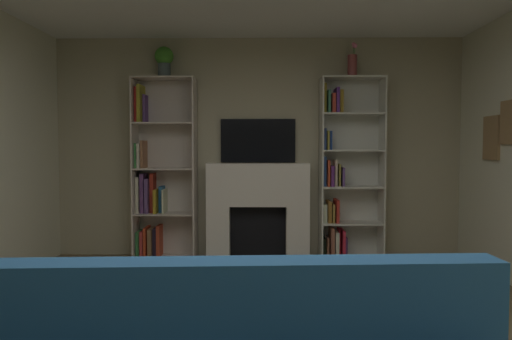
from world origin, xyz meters
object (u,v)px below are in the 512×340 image
object	(u,v)px
bookshelf_right	(343,174)
tv	(258,141)
potted_plant	(164,60)
vase_with_flowers	(352,65)
fireplace	(258,207)
bookshelf_left	(158,178)

from	to	relation	value
bookshelf_right	tv	bearing A→B (deg)	174.75
potted_plant	vase_with_flowers	bearing A→B (deg)	-0.00
fireplace	vase_with_flowers	world-z (taller)	vase_with_flowers
tv	fireplace	bearing A→B (deg)	-90.00
fireplace	vase_with_flowers	distance (m)	2.04
bookshelf_left	bookshelf_right	bearing A→B (deg)	-0.10
fireplace	potted_plant	size ratio (longest dim) A/B	3.63
bookshelf_left	vase_with_flowers	bearing A→B (deg)	-0.73
bookshelf_right	potted_plant	world-z (taller)	potted_plant
bookshelf_left	tv	bearing A→B (deg)	4.27
fireplace	bookshelf_right	xyz separation A→B (m)	(1.03, 0.00, 0.40)
bookshelf_left	vase_with_flowers	distance (m)	2.70
fireplace	tv	distance (m)	0.81
fireplace	bookshelf_right	distance (m)	1.10
tv	potted_plant	bearing A→B (deg)	-173.87
tv	bookshelf_left	xyz separation A→B (m)	(-1.21, -0.09, -0.46)
vase_with_flowers	potted_plant	bearing A→B (deg)	180.00
tv	vase_with_flowers	bearing A→B (deg)	-6.12
tv	bookshelf_right	distance (m)	1.11
vase_with_flowers	bookshelf_left	bearing A→B (deg)	179.27
fireplace	potted_plant	bearing A→B (deg)	-178.91
bookshelf_right	potted_plant	size ratio (longest dim) A/B	5.89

